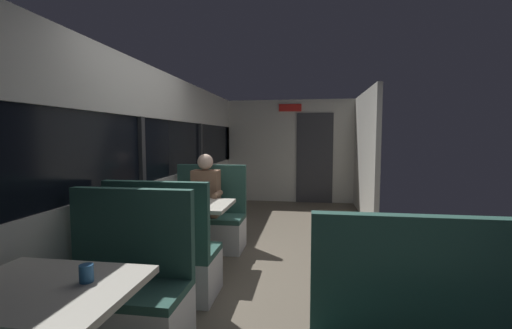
% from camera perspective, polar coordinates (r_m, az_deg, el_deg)
% --- Properties ---
extents(ground_plane, '(3.30, 9.20, 0.02)m').
position_cam_1_polar(ground_plane, '(3.87, 2.18, -17.97)').
color(ground_plane, '#665B4C').
extents(carriage_window_panel_left, '(0.09, 8.48, 2.30)m').
position_cam_1_polar(carriage_window_panel_left, '(4.02, -18.78, -0.89)').
color(carriage_window_panel_left, beige).
rests_on(carriage_window_panel_left, ground_plane).
extents(carriage_end_bulkhead, '(2.90, 0.11, 2.30)m').
position_cam_1_polar(carriage_end_bulkhead, '(7.76, 6.12, 2.14)').
color(carriage_end_bulkhead, beige).
rests_on(carriage_end_bulkhead, ground_plane).
extents(carriage_aisle_panel_right, '(0.08, 2.40, 2.30)m').
position_cam_1_polar(carriage_aisle_panel_right, '(6.64, 17.74, 1.62)').
color(carriage_aisle_panel_right, beige).
rests_on(carriage_aisle_panel_right, ground_plane).
extents(dining_table_near_window, '(0.90, 0.70, 0.74)m').
position_cam_1_polar(dining_table_near_window, '(2.13, -31.86, -19.41)').
color(dining_table_near_window, '#9E9EA3').
rests_on(dining_table_near_window, ground_plane).
extents(bench_near_window_facing_entry, '(0.95, 0.50, 1.10)m').
position_cam_1_polar(bench_near_window_facing_entry, '(2.77, -21.52, -20.27)').
color(bench_near_window_facing_entry, silver).
rests_on(bench_near_window_facing_entry, ground_plane).
extents(dining_table_mid_window, '(0.90, 0.70, 0.74)m').
position_cam_1_polar(dining_table_mid_window, '(3.92, -10.93, -7.80)').
color(dining_table_mid_window, '#9E9EA3').
rests_on(dining_table_mid_window, ground_plane).
extents(bench_mid_window_facing_end, '(0.95, 0.50, 1.10)m').
position_cam_1_polar(bench_mid_window_facing_end, '(3.38, -14.96, -15.41)').
color(bench_mid_window_facing_end, silver).
rests_on(bench_mid_window_facing_end, ground_plane).
extents(bench_mid_window_facing_entry, '(0.95, 0.50, 1.10)m').
position_cam_1_polar(bench_mid_window_facing_entry, '(4.64, -7.94, -9.75)').
color(bench_mid_window_facing_entry, silver).
rests_on(bench_mid_window_facing_entry, ground_plane).
extents(seated_passenger, '(0.47, 0.55, 1.26)m').
position_cam_1_polar(seated_passenger, '(4.53, -8.24, -7.40)').
color(seated_passenger, '#26262D').
rests_on(seated_passenger, ground_plane).
extents(coffee_cup_primary, '(0.07, 0.07, 0.09)m').
position_cam_1_polar(coffee_cup_primary, '(2.03, -26.46, -15.95)').
color(coffee_cup_primary, '#26598C').
rests_on(coffee_cup_primary, dining_table_near_window).
extents(coffee_cup_secondary, '(0.07, 0.07, 0.09)m').
position_cam_1_polar(coffee_cup_secondary, '(4.04, -13.26, -5.36)').
color(coffee_cup_secondary, '#26598C').
rests_on(coffee_cup_secondary, dining_table_mid_window).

